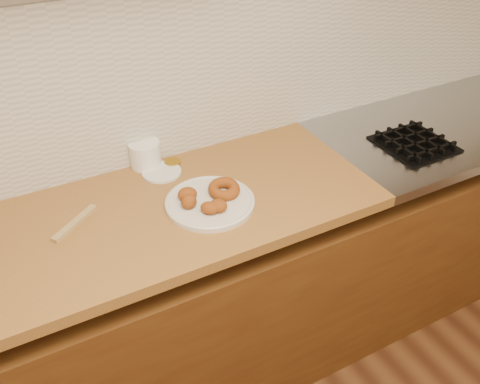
% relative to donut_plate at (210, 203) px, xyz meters
% --- Properties ---
extents(wall_back, '(4.00, 0.02, 2.70)m').
position_rel_donut_plate_xyz_m(wall_back, '(0.07, 0.37, 0.44)').
color(wall_back, '#C0AC8F').
rests_on(wall_back, ground).
extents(base_cabinet, '(3.60, 0.60, 0.77)m').
position_rel_donut_plate_xyz_m(base_cabinet, '(0.07, 0.06, -0.52)').
color(base_cabinet, '#533111').
rests_on(base_cabinet, floor).
extents(butcher_block, '(2.30, 0.62, 0.04)m').
position_rel_donut_plate_xyz_m(butcher_block, '(-0.58, 0.06, -0.03)').
color(butcher_block, '#965E32').
rests_on(butcher_block, base_cabinet).
extents(stovetop, '(1.30, 0.62, 0.04)m').
position_rel_donut_plate_xyz_m(stovetop, '(1.22, 0.06, -0.03)').
color(stovetop, '#9EA0A5').
rests_on(stovetop, base_cabinet).
extents(backsplash, '(3.60, 0.02, 0.60)m').
position_rel_donut_plate_xyz_m(backsplash, '(0.07, 0.36, 0.29)').
color(backsplash, beige).
rests_on(backsplash, wall_back).
extents(burner_grates, '(0.91, 0.26, 0.03)m').
position_rel_donut_plate_xyz_m(burner_grates, '(1.19, -0.02, 0.00)').
color(burner_grates, black).
rests_on(burner_grates, stovetop).
extents(donut_plate, '(0.29, 0.29, 0.02)m').
position_rel_donut_plate_xyz_m(donut_plate, '(0.00, 0.00, 0.00)').
color(donut_plate, beige).
rests_on(donut_plate, butcher_block).
extents(ring_donut, '(0.12, 0.12, 0.05)m').
position_rel_donut_plate_xyz_m(ring_donut, '(0.06, 0.01, 0.03)').
color(ring_donut, '#81350E').
rests_on(ring_donut, donut_plate).
extents(fried_dough_chunks, '(0.14, 0.17, 0.05)m').
position_rel_donut_plate_xyz_m(fried_dough_chunks, '(-0.04, -0.02, 0.03)').
color(fried_dough_chunks, '#81350E').
rests_on(fried_dough_chunks, donut_plate).
extents(plastic_tub, '(0.13, 0.13, 0.09)m').
position_rel_donut_plate_xyz_m(plastic_tub, '(-0.10, 0.33, 0.04)').
color(plastic_tub, white).
rests_on(plastic_tub, butcher_block).
extents(tub_lid, '(0.16, 0.16, 0.01)m').
position_rel_donut_plate_xyz_m(tub_lid, '(-0.07, 0.25, -0.00)').
color(tub_lid, silver).
rests_on(tub_lid, butcher_block).
extents(brass_jar_lid, '(0.07, 0.07, 0.01)m').
position_rel_donut_plate_xyz_m(brass_jar_lid, '(-0.01, 0.29, -0.00)').
color(brass_jar_lid, '#AB7F1B').
rests_on(brass_jar_lid, butcher_block).
extents(wooden_utensil, '(0.16, 0.13, 0.01)m').
position_rel_donut_plate_xyz_m(wooden_utensil, '(-0.41, 0.10, -0.00)').
color(wooden_utensil, '#9E824D').
rests_on(wooden_utensil, butcher_block).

